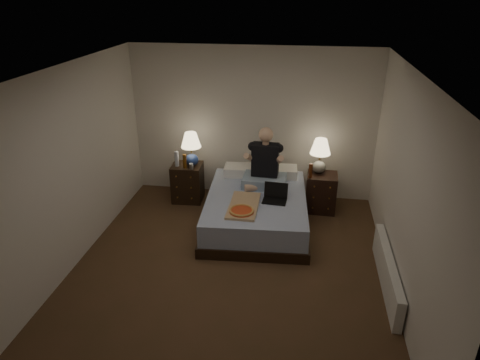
% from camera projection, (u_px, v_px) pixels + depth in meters
% --- Properties ---
extents(floor, '(4.00, 4.50, 0.00)m').
position_uv_depth(floor, '(229.00, 269.00, 5.51)').
color(floor, brown).
rests_on(floor, ground).
extents(ceiling, '(4.00, 4.50, 0.00)m').
position_uv_depth(ceiling, '(227.00, 72.00, 4.46)').
color(ceiling, white).
rests_on(ceiling, ground).
extents(wall_back, '(4.00, 0.00, 2.50)m').
position_uv_depth(wall_back, '(252.00, 124.00, 7.01)').
color(wall_back, beige).
rests_on(wall_back, ground).
extents(wall_front, '(4.00, 0.00, 2.50)m').
position_uv_depth(wall_front, '(172.00, 315.00, 2.96)').
color(wall_front, beige).
rests_on(wall_front, ground).
extents(wall_left, '(0.00, 4.50, 2.50)m').
position_uv_depth(wall_left, '(69.00, 170.00, 5.26)').
color(wall_left, beige).
rests_on(wall_left, ground).
extents(wall_right, '(0.00, 4.50, 2.50)m').
position_uv_depth(wall_right, '(407.00, 192.00, 4.71)').
color(wall_right, beige).
rests_on(wall_right, ground).
extents(bed, '(1.57, 2.02, 0.48)m').
position_uv_depth(bed, '(256.00, 210.00, 6.43)').
color(bed, '#546FA9').
rests_on(bed, floor).
extents(nightstand_left, '(0.51, 0.46, 0.63)m').
position_uv_depth(nightstand_left, '(188.00, 182.00, 7.15)').
color(nightstand_left, black).
rests_on(nightstand_left, floor).
extents(nightstand_right, '(0.48, 0.44, 0.61)m').
position_uv_depth(nightstand_right, '(321.00, 192.00, 6.83)').
color(nightstand_right, black).
rests_on(nightstand_right, floor).
extents(lamp_left, '(0.33, 0.33, 0.56)m').
position_uv_depth(lamp_left, '(191.00, 149.00, 6.89)').
color(lamp_left, navy).
rests_on(lamp_left, nightstand_left).
extents(lamp_right, '(0.39, 0.39, 0.56)m').
position_uv_depth(lamp_right, '(320.00, 156.00, 6.67)').
color(lamp_right, gray).
rests_on(lamp_right, nightstand_right).
extents(water_bottle, '(0.07, 0.07, 0.25)m').
position_uv_depth(water_bottle, '(177.00, 159.00, 6.93)').
color(water_bottle, silver).
rests_on(water_bottle, nightstand_left).
extents(soda_can, '(0.07, 0.07, 0.10)m').
position_uv_depth(soda_can, '(191.00, 166.00, 6.83)').
color(soda_can, '#A1A19C').
rests_on(soda_can, nightstand_left).
extents(beer_bottle_left, '(0.06, 0.06, 0.23)m').
position_uv_depth(beer_bottle_left, '(185.00, 161.00, 6.86)').
color(beer_bottle_left, '#60380D').
rests_on(beer_bottle_left, nightstand_left).
extents(beer_bottle_right, '(0.06, 0.06, 0.23)m').
position_uv_depth(beer_bottle_right, '(311.00, 171.00, 6.56)').
color(beer_bottle_right, '#5B260D').
rests_on(beer_bottle_right, nightstand_right).
extents(person, '(0.68, 0.55, 0.93)m').
position_uv_depth(person, '(265.00, 158.00, 6.44)').
color(person, black).
rests_on(person, bed).
extents(laptop, '(0.36, 0.30, 0.24)m').
position_uv_depth(laptop, '(275.00, 194.00, 6.11)').
color(laptop, black).
rests_on(laptop, bed).
extents(pizza_box, '(0.41, 0.76, 0.08)m').
position_uv_depth(pizza_box, '(242.00, 211.00, 5.81)').
color(pizza_box, tan).
rests_on(pizza_box, bed).
extents(radiator, '(0.10, 1.60, 0.40)m').
position_uv_depth(radiator, '(387.00, 272.00, 5.11)').
color(radiator, silver).
rests_on(radiator, floor).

